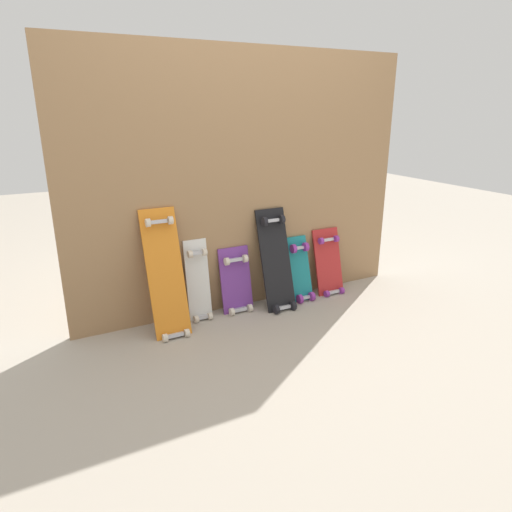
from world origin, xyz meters
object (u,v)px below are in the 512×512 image
object	(u,v)px
skateboard_red	(329,266)
skateboard_orange	(166,279)
skateboard_purple	(237,284)
skateboard_white	(199,285)
skateboard_teal	(301,273)
skateboard_black	(277,264)

from	to	relation	value
skateboard_red	skateboard_orange	bearing A→B (deg)	-177.56
skateboard_purple	skateboard_red	xyz separation A→B (m)	(0.81, -0.02, 0.02)
skateboard_white	skateboard_teal	bearing A→B (deg)	-2.74
skateboard_black	skateboard_teal	size ratio (longest dim) A/B	1.44
skateboard_white	skateboard_red	xyz separation A→B (m)	(1.10, -0.03, -0.03)
skateboard_orange	skateboard_black	distance (m)	0.84
skateboard_orange	skateboard_white	world-z (taller)	skateboard_orange
skateboard_black	skateboard_white	bearing A→B (deg)	172.71
skateboard_orange	skateboard_teal	world-z (taller)	skateboard_orange
skateboard_white	skateboard_purple	world-z (taller)	skateboard_white
skateboard_teal	skateboard_purple	bearing A→B (deg)	176.78
skateboard_white	skateboard_red	distance (m)	1.10
skateboard_orange	skateboard_red	xyz separation A→B (m)	(1.35, 0.06, -0.15)
skateboard_black	skateboard_red	size ratio (longest dim) A/B	1.35
skateboard_white	skateboard_black	bearing A→B (deg)	-7.29
skateboard_orange	skateboard_teal	bearing A→B (deg)	2.60
skateboard_purple	skateboard_red	size ratio (longest dim) A/B	0.92
skateboard_orange	skateboard_purple	bearing A→B (deg)	8.31
skateboard_orange	skateboard_black	bearing A→B (deg)	0.90
skateboard_white	skateboard_black	world-z (taller)	skateboard_black
skateboard_purple	skateboard_orange	bearing A→B (deg)	-171.69
skateboard_orange	skateboard_white	size ratio (longest dim) A/B	1.39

